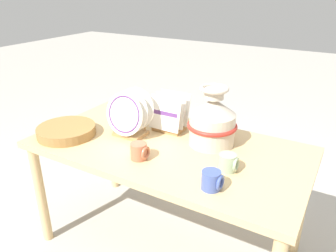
{
  "coord_description": "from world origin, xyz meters",
  "views": [
    {
      "loc": [
        0.79,
        -1.35,
        1.49
      ],
      "look_at": [
        0.0,
        0.0,
        0.8
      ],
      "focal_mm": 35.0,
      "sensor_mm": 36.0,
      "label": 1
    }
  ],
  "objects_px": {
    "dish_rack_round_plates": "(129,117)",
    "mug_cobalt_glaze": "(212,180)",
    "dish_rack_square_plates": "(170,117)",
    "mug_terracotta_glaze": "(139,151)",
    "ceramic_vase": "(212,120)",
    "wicker_charger_stack": "(67,131)",
    "mug_sage_glaze": "(228,163)"
  },
  "relations": [
    {
      "from": "ceramic_vase",
      "to": "mug_terracotta_glaze",
      "type": "distance_m",
      "value": 0.42
    },
    {
      "from": "mug_sage_glaze",
      "to": "mug_cobalt_glaze",
      "type": "xyz_separation_m",
      "value": [
        -0.01,
        -0.17,
        0.0
      ]
    },
    {
      "from": "wicker_charger_stack",
      "to": "mug_sage_glaze",
      "type": "bearing_deg",
      "value": 5.96
    },
    {
      "from": "dish_rack_round_plates",
      "to": "mug_cobalt_glaze",
      "type": "relative_size",
      "value": 2.92
    },
    {
      "from": "ceramic_vase",
      "to": "dish_rack_square_plates",
      "type": "xyz_separation_m",
      "value": [
        -0.29,
        0.05,
        -0.06
      ]
    },
    {
      "from": "ceramic_vase",
      "to": "dish_rack_round_plates",
      "type": "distance_m",
      "value": 0.46
    },
    {
      "from": "mug_terracotta_glaze",
      "to": "mug_sage_glaze",
      "type": "height_order",
      "value": "same"
    },
    {
      "from": "mug_sage_glaze",
      "to": "mug_cobalt_glaze",
      "type": "bearing_deg",
      "value": -92.26
    },
    {
      "from": "ceramic_vase",
      "to": "mug_terracotta_glaze",
      "type": "xyz_separation_m",
      "value": [
        -0.24,
        -0.33,
        -0.09
      ]
    },
    {
      "from": "ceramic_vase",
      "to": "dish_rack_square_plates",
      "type": "distance_m",
      "value": 0.29
    },
    {
      "from": "ceramic_vase",
      "to": "mug_sage_glaze",
      "type": "relative_size",
      "value": 3.57
    },
    {
      "from": "mug_cobalt_glaze",
      "to": "mug_terracotta_glaze",
      "type": "bearing_deg",
      "value": 171.84
    },
    {
      "from": "wicker_charger_stack",
      "to": "mug_sage_glaze",
      "type": "height_order",
      "value": "mug_sage_glaze"
    },
    {
      "from": "dish_rack_round_plates",
      "to": "mug_cobalt_glaze",
      "type": "xyz_separation_m",
      "value": [
        0.61,
        -0.25,
        -0.07
      ]
    },
    {
      "from": "wicker_charger_stack",
      "to": "mug_sage_glaze",
      "type": "distance_m",
      "value": 0.94
    },
    {
      "from": "wicker_charger_stack",
      "to": "mug_cobalt_glaze",
      "type": "xyz_separation_m",
      "value": [
        0.92,
        -0.08,
        0.01
      ]
    },
    {
      "from": "dish_rack_square_plates",
      "to": "dish_rack_round_plates",
      "type": "bearing_deg",
      "value": -130.35
    },
    {
      "from": "dish_rack_round_plates",
      "to": "dish_rack_square_plates",
      "type": "xyz_separation_m",
      "value": [
        0.15,
        0.18,
        -0.03
      ]
    },
    {
      "from": "dish_rack_round_plates",
      "to": "mug_sage_glaze",
      "type": "bearing_deg",
      "value": -7.4
    },
    {
      "from": "ceramic_vase",
      "to": "dish_rack_square_plates",
      "type": "height_order",
      "value": "ceramic_vase"
    },
    {
      "from": "ceramic_vase",
      "to": "wicker_charger_stack",
      "type": "bearing_deg",
      "value": -157.4
    },
    {
      "from": "wicker_charger_stack",
      "to": "mug_cobalt_glaze",
      "type": "bearing_deg",
      "value": -4.67
    },
    {
      "from": "ceramic_vase",
      "to": "mug_terracotta_glaze",
      "type": "bearing_deg",
      "value": -125.84
    },
    {
      "from": "wicker_charger_stack",
      "to": "dish_rack_square_plates",
      "type": "bearing_deg",
      "value": 37.44
    },
    {
      "from": "dish_rack_square_plates",
      "to": "wicker_charger_stack",
      "type": "relative_size",
      "value": 0.66
    },
    {
      "from": "dish_rack_square_plates",
      "to": "mug_cobalt_glaze",
      "type": "distance_m",
      "value": 0.63
    },
    {
      "from": "dish_rack_square_plates",
      "to": "mug_terracotta_glaze",
      "type": "distance_m",
      "value": 0.38
    },
    {
      "from": "ceramic_vase",
      "to": "mug_sage_glaze",
      "type": "distance_m",
      "value": 0.3
    },
    {
      "from": "dish_rack_square_plates",
      "to": "mug_terracotta_glaze",
      "type": "bearing_deg",
      "value": -82.96
    },
    {
      "from": "mug_terracotta_glaze",
      "to": "mug_cobalt_glaze",
      "type": "relative_size",
      "value": 1.0
    },
    {
      "from": "mug_sage_glaze",
      "to": "ceramic_vase",
      "type": "bearing_deg",
      "value": 129.22
    },
    {
      "from": "mug_terracotta_glaze",
      "to": "mug_cobalt_glaze",
      "type": "distance_m",
      "value": 0.41
    }
  ]
}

